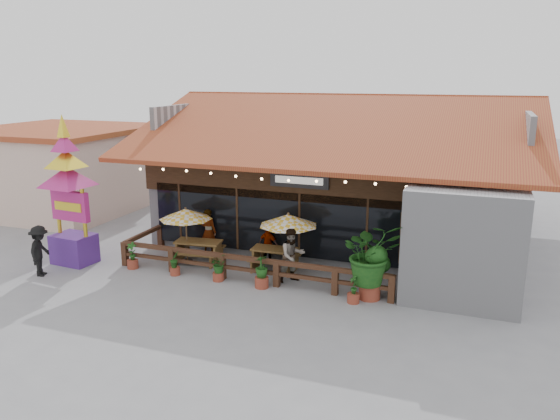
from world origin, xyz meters
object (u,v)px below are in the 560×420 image
at_px(thai_sign_tower, 68,181).
at_px(pedestrian, 40,251).
at_px(picnic_table_right, 275,255).
at_px(tropical_plant, 371,255).
at_px(umbrella_right, 288,220).
at_px(picnic_table_left, 199,248).
at_px(umbrella_left, 186,214).

xyz_separation_m(thai_sign_tower, pedestrian, (-0.17, -1.49, -2.24)).
bearing_deg(picnic_table_right, thai_sign_tower, -165.08).
xyz_separation_m(picnic_table_right, tropical_plant, (3.75, -1.44, 0.91)).
bearing_deg(umbrella_right, picnic_table_right, 163.66).
relative_size(umbrella_right, tropical_plant, 0.90).
xyz_separation_m(umbrella_right, tropical_plant, (3.18, -1.28, -0.49)).
distance_m(picnic_table_left, thai_sign_tower, 5.31).
relative_size(picnic_table_right, thai_sign_tower, 0.29).
xyz_separation_m(picnic_table_left, tropical_plant, (6.74, -1.21, 0.89)).
bearing_deg(umbrella_left, umbrella_right, 2.55).
distance_m(umbrella_left, picnic_table_left, 1.36).
xyz_separation_m(umbrella_right, pedestrian, (-8.04, -3.27, -1.04)).
distance_m(picnic_table_right, pedestrian, 8.23).
distance_m(umbrella_left, umbrella_right, 3.99).
xyz_separation_m(umbrella_left, tropical_plant, (7.17, -1.10, -0.39)).
bearing_deg(pedestrian, thai_sign_tower, -27.98).
distance_m(thai_sign_tower, pedestrian, 2.69).
height_order(tropical_plant, pedestrian, tropical_plant).
relative_size(umbrella_left, picnic_table_right, 1.52).
height_order(picnic_table_left, thai_sign_tower, thai_sign_tower).
relative_size(thai_sign_tower, pedestrian, 3.29).
distance_m(umbrella_left, thai_sign_tower, 4.40).
distance_m(umbrella_right, thai_sign_tower, 8.16).
distance_m(umbrella_left, picnic_table_right, 3.67).
bearing_deg(umbrella_left, pedestrian, -142.73).
distance_m(picnic_table_right, thai_sign_tower, 7.99).
distance_m(picnic_table_right, tropical_plant, 4.12).
relative_size(thai_sign_tower, tropical_plant, 2.35).
xyz_separation_m(tropical_plant, pedestrian, (-11.22, -1.99, -0.54)).
height_order(umbrella_left, picnic_table_right, umbrella_left).
bearing_deg(umbrella_left, picnic_table_right, 5.76).
distance_m(tropical_plant, pedestrian, 11.41).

